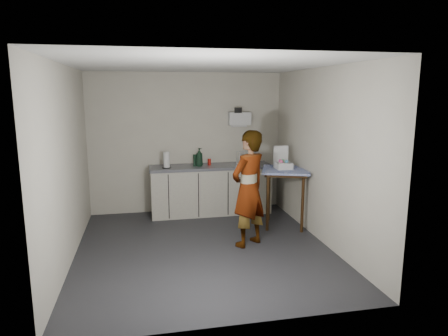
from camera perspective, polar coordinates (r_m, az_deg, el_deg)
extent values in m
plane|color=#242429|center=(5.94, -2.94, -11.37)|extent=(4.00, 4.00, 0.00)
cube|color=beige|center=(7.54, -5.33, 3.57)|extent=(3.60, 0.02, 2.60)
cube|color=beige|center=(6.11, 13.79, 1.63)|extent=(0.02, 4.00, 2.60)
cube|color=beige|center=(5.61, -21.46, 0.41)|extent=(0.02, 4.00, 2.60)
cube|color=white|center=(5.52, -3.20, 14.48)|extent=(3.60, 4.00, 0.01)
cube|color=black|center=(7.57, -1.89, -6.11)|extent=(2.20, 0.52, 0.08)
cube|color=beige|center=(7.47, -1.91, -3.25)|extent=(2.20, 0.58, 0.86)
cube|color=#4C4E56|center=(7.37, -1.93, 0.19)|extent=(2.24, 0.62, 0.05)
cube|color=black|center=(7.10, -7.91, -4.09)|extent=(0.02, 0.01, 0.80)
cube|color=black|center=(7.15, -3.66, -3.90)|extent=(0.02, 0.01, 0.80)
cube|color=black|center=(7.24, 0.59, -3.69)|extent=(0.01, 0.01, 0.80)
cube|color=black|center=(7.37, 4.63, -3.47)|extent=(0.02, 0.01, 0.80)
cube|color=silver|center=(7.60, 2.24, 7.08)|extent=(0.42, 0.16, 0.24)
cube|color=silver|center=(7.66, 2.14, 6.06)|extent=(0.30, 0.06, 0.04)
cube|color=black|center=(7.50, 2.03, 8.25)|extent=(0.14, 0.02, 0.10)
cylinder|color=#371D0C|center=(6.55, 6.24, -5.10)|extent=(0.05, 0.05, 0.91)
cylinder|color=#371D0C|center=(6.56, 11.15, -5.23)|extent=(0.05, 0.05, 0.91)
cylinder|color=#371D0C|center=(7.09, 6.42, -3.88)|extent=(0.05, 0.05, 0.91)
cylinder|color=#371D0C|center=(7.10, 10.94, -4.00)|extent=(0.05, 0.05, 0.91)
cube|color=#371D0C|center=(6.71, 8.80, -0.62)|extent=(0.86, 0.86, 0.04)
cube|color=#193297|center=(6.70, 8.81, -0.29)|extent=(0.97, 0.97, 0.03)
imported|color=#B2A593|center=(5.82, 3.53, -2.98)|extent=(0.75, 0.69, 1.71)
imported|color=black|center=(7.26, -3.54, 1.55)|extent=(0.18, 0.18, 0.34)
cylinder|color=red|center=(7.39, -2.11, 0.87)|extent=(0.06, 0.06, 0.12)
cylinder|color=black|center=(7.30, -4.19, 1.11)|extent=(0.06, 0.06, 0.22)
cylinder|color=black|center=(7.18, -8.19, 0.06)|extent=(0.16, 0.16, 0.02)
cylinder|color=silver|center=(7.16, -8.23, 1.20)|extent=(0.11, 0.11, 0.27)
cube|color=white|center=(7.46, 3.20, 0.56)|extent=(0.35, 0.26, 0.02)
cylinder|color=white|center=(7.29, 2.24, 1.31)|extent=(0.01, 0.01, 0.23)
cylinder|color=white|center=(7.37, 4.61, 1.39)|extent=(0.01, 0.01, 0.23)
cylinder|color=white|center=(7.51, 1.83, 1.59)|extent=(0.01, 0.01, 0.23)
cylinder|color=white|center=(7.59, 4.14, 1.66)|extent=(0.01, 0.01, 0.23)
cylinder|color=silver|center=(7.42, 2.55, 1.34)|extent=(0.04, 0.19, 0.19)
cylinder|color=silver|center=(7.44, 3.08, 1.35)|extent=(0.04, 0.19, 0.19)
cylinder|color=silver|center=(7.45, 3.60, 1.37)|extent=(0.04, 0.19, 0.19)
cube|color=silver|center=(6.73, 8.45, -0.04)|extent=(0.26, 0.26, 0.01)
cube|color=silver|center=(6.60, 8.83, 0.21)|extent=(0.26, 0.01, 0.10)
cube|color=silver|center=(6.84, 8.11, 0.59)|extent=(0.26, 0.01, 0.10)
cube|color=silver|center=(6.68, 7.44, 0.37)|extent=(0.01, 0.26, 0.10)
cube|color=silver|center=(6.76, 9.47, 0.44)|extent=(0.01, 0.26, 0.10)
cube|color=silver|center=(6.82, 8.13, 2.08)|extent=(0.26, 0.01, 0.26)
cylinder|color=white|center=(6.72, 8.46, 0.40)|extent=(0.17, 0.17, 0.10)
sphere|color=pink|center=(6.67, 8.21, 0.90)|extent=(0.06, 0.06, 0.06)
sphere|color=#54AFE5|center=(6.69, 8.93, 0.91)|extent=(0.06, 0.06, 0.06)
sphere|color=#5CE17D|center=(6.75, 8.36, 1.01)|extent=(0.06, 0.06, 0.06)
sphere|color=pink|center=(6.73, 8.05, 1.00)|extent=(0.06, 0.06, 0.06)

